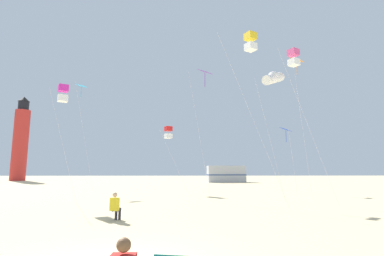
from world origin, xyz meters
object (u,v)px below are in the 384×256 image
Objects in this scene: rv_van_silver at (226,174)px; kite_diamond_violet at (204,77)px; kite_flyer_standing at (115,206)px; kite_box_gold at (251,42)px; kite_tube_white at (273,78)px; kite_box_magenta at (63,93)px; lighthouse_distant at (21,141)px; kite_box_scarlet at (168,132)px; kite_diamond_orange at (297,65)px; kite_diamond_cyan at (82,90)px; kite_diamond_blue at (286,131)px; kite_box_rainbow at (294,58)px.

kite_diamond_violet is at bearing -105.90° from rv_van_silver.
kite_flyer_standing is 0.18× the size of rv_van_silver.
kite_tube_white is (2.47, 3.37, -1.22)m from kite_box_gold.
lighthouse_distant is at bearing 121.82° from kite_box_magenta.
kite_diamond_violet is 1.56× the size of kite_box_scarlet.
kite_diamond_orange is 1.75× the size of kite_box_scarlet.
kite_diamond_cyan is 19.20m from kite_tube_white.
kite_diamond_orange is at bearing -129.22° from kite_flyer_standing.
lighthouse_distant is (-29.46, 45.67, 7.22)m from kite_flyer_standing.
kite_box_gold is 4.35m from kite_tube_white.
kite_box_magenta is 0.71× the size of kite_diamond_orange.
lighthouse_distant is at bearing 132.38° from kite_diamond_violet.
kite_box_scarlet is (-3.00, 6.35, -3.46)m from kite_diamond_violet.
kite_diamond_violet is at bearing 124.00° from kite_box_gold.
kite_flyer_standing is 54.83m from lighthouse_distant.
kite_box_scarlet is (-5.62, 10.24, -4.44)m from kite_box_gold.
rv_van_silver is at bearing 68.51° from kite_box_scarlet.
lighthouse_distant is (-24.19, 38.99, 0.69)m from kite_box_magenta.
rv_van_silver is at bearing 92.90° from kite_diamond_orange.
kite_box_gold is 1.12× the size of kite_tube_white.
kite_box_gold reaches higher than kite_box_magenta.
kite_diamond_violet is 1.60× the size of kite_diamond_blue.
kite_diamond_orange is 29.80m from rv_van_silver.
kite_diamond_orange is 1.64× the size of rv_van_silver.
kite_diamond_violet is at bearing -47.62° from lighthouse_distant.
kite_box_scarlet is at bearing 176.41° from kite_diamond_blue.
kite_box_rainbow is at bearing -22.13° from kite_diamond_violet.
kite_tube_white reaches higher than kite_flyer_standing.
kite_box_rainbow is 1.32× the size of kite_box_magenta.
kite_diamond_cyan reaches higher than kite_box_rainbow.
lighthouse_distant reaches higher than kite_tube_white.
kite_box_magenta is 19.36m from kite_diamond_blue.
kite_diamond_cyan reaches higher than kite_diamond_blue.
kite_diamond_orange is 55.22m from lighthouse_distant.
kite_diamond_cyan is 28.67m from rv_van_silver.
kite_diamond_orange is at bearing 7.40° from kite_box_magenta.
kite_box_rainbow is 15.79m from kite_box_magenta.
kite_box_rainbow is at bearing -135.65° from kite_flyer_standing.
kite_box_gold is at bearing -132.80° from kite_flyer_standing.
kite_box_scarlet is (-10.26, 6.05, -4.53)m from kite_diamond_orange.
kite_box_gold is 0.98× the size of kite_diamond_orange.
kite_box_rainbow reaches higher than rv_van_silver.
kite_box_scarlet is 0.37× the size of lighthouse_distant.
lighthouse_distant is (-21.84, 29.01, -2.34)m from kite_diamond_cyan.
kite_box_rainbow reaches higher than kite_diamond_violet.
kite_box_gold reaches higher than kite_tube_white.
kite_diamond_blue reaches higher than kite_flyer_standing.
kite_tube_white is (9.48, 8.05, 8.22)m from kite_flyer_standing.
kite_box_magenta reaches higher than kite_flyer_standing.
kite_diamond_cyan is (-19.27, 7.79, 0.03)m from kite_diamond_orange.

